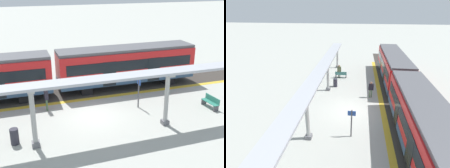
{
  "view_description": "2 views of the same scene",
  "coord_description": "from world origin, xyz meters",
  "views": [
    {
      "loc": [
        17.51,
        -4.71,
        8.9
      ],
      "look_at": [
        -0.24,
        1.39,
        2.06
      ],
      "focal_mm": 46.54,
      "sensor_mm": 36.0,
      "label": 1
    },
    {
      "loc": [
        -0.62,
        14.11,
        8.72
      ],
      "look_at": [
        1.43,
        -2.58,
        1.49
      ],
      "focal_mm": 29.16,
      "sensor_mm": 36.0,
      "label": 2
    }
  ],
  "objects": [
    {
      "name": "bench_near_end",
      "position": [
        1.5,
        8.42,
        0.44
      ],
      "size": [
        1.52,
        0.5,
        0.86
      ],
      "color": "#307F6B",
      "rests_on": "ground"
    },
    {
      "name": "passenger_waiting_near_edge",
      "position": [
        -1.9,
        -2.95,
        1.1
      ],
      "size": [
        0.52,
        0.26,
        1.75
      ],
      "color": "#476241",
      "rests_on": "ground"
    },
    {
      "name": "platform_info_sign",
      "position": [
        -0.26,
        3.43,
        1.33
      ],
      "size": [
        0.56,
        0.1,
        2.2
      ],
      "color": "#4C4C51",
      "rests_on": "ground"
    },
    {
      "name": "tactile_edge_strip",
      "position": [
        -2.93,
        0.0,
        0.0
      ],
      "size": [
        0.49,
        32.35,
        0.01
      ],
      "primitive_type": "cube",
      "color": "gold",
      "rests_on": "ground"
    },
    {
      "name": "trackbed",
      "position": [
        -4.78,
        0.0,
        0.0
      ],
      "size": [
        3.2,
        44.35,
        0.01
      ],
      "primitive_type": "cube",
      "color": "#38332D",
      "rests_on": "ground"
    },
    {
      "name": "canopy_pillar_third",
      "position": [
        2.73,
        4.0,
        1.77
      ],
      "size": [
        1.1,
        0.44,
        3.5
      ],
      "color": "slate",
      "rests_on": "ground"
    },
    {
      "name": "ground_plane",
      "position": [
        0.0,
        0.0,
        0.0
      ],
      "size": [
        176.0,
        176.0,
        0.0
      ],
      "primitive_type": "plane",
      "color": "#A6A89F"
    },
    {
      "name": "canopy_beam",
      "position": [
        2.73,
        0.16,
        3.58
      ],
      "size": [
        1.2,
        25.87,
        0.16
      ],
      "primitive_type": "cube",
      "color": "#A8AAB2",
      "rests_on": "canopy_pillar_nearest"
    },
    {
      "name": "train_far_carriage",
      "position": [
        -4.77,
        4.27,
        1.83
      ],
      "size": [
        2.65,
        11.84,
        3.48
      ],
      "color": "red",
      "rests_on": "ground"
    },
    {
      "name": "trash_bin",
      "position": [
        2.07,
        -5.25,
        0.47
      ],
      "size": [
        0.48,
        0.48,
        0.95
      ],
      "primitive_type": "cylinder",
      "color": "#2C2B36",
      "rests_on": "ground"
    },
    {
      "name": "canopy_pillar_second",
      "position": [
        2.73,
        -4.15,
        1.77
      ],
      "size": [
        1.1,
        0.44,
        3.5
      ],
      "color": "slate",
      "rests_on": "ground"
    }
  ]
}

